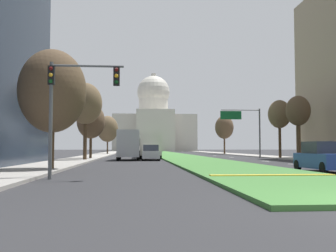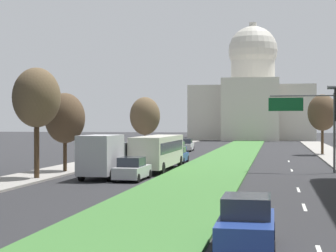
# 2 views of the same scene
# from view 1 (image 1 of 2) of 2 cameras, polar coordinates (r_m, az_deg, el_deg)

# --- Properties ---
(ground_plane) EXTENTS (290.09, 290.09, 0.00)m
(ground_plane) POSITION_cam_1_polar(r_m,az_deg,el_deg) (74.48, 0.03, -4.23)
(ground_plane) COLOR #2B2B2D
(grass_median) EXTENTS (6.32, 118.67, 0.14)m
(grass_median) POSITION_cam_1_polar(r_m,az_deg,el_deg) (67.91, 0.49, -4.28)
(grass_median) COLOR #427A38
(grass_median) RESTS_ON ground_plane
(median_curb_nose) EXTENTS (5.69, 0.50, 0.04)m
(median_curb_nose) POSITION_cam_1_polar(r_m,az_deg,el_deg) (18.06, 15.20, -7.01)
(median_curb_nose) COLOR gold
(median_curb_nose) RESTS_ON grass_median
(lane_dashes_right) EXTENTS (0.16, 44.16, 0.01)m
(lane_dashes_right) POSITION_cam_1_polar(r_m,az_deg,el_deg) (42.74, 12.92, -4.95)
(lane_dashes_right) COLOR silver
(lane_dashes_right) RESTS_ON ground_plane
(sidewalk_left) EXTENTS (4.00, 118.67, 0.15)m
(sidewalk_left) POSITION_cam_1_polar(r_m,az_deg,el_deg) (61.37, -10.58, -4.34)
(sidewalk_left) COLOR #9E9991
(sidewalk_left) RESTS_ON ground_plane
(sidewalk_right) EXTENTS (4.00, 118.67, 0.15)m
(sidewalk_right) POSITION_cam_1_polar(r_m,az_deg,el_deg) (63.79, 12.23, -4.27)
(sidewalk_right) COLOR #9E9991
(sidewalk_right) RESTS_ON ground_plane
(capitol_building) EXTENTS (28.41, 29.43, 28.41)m
(capitol_building) POSITION_cam_1_polar(r_m,az_deg,el_deg) (139.66, -2.16, -0.01)
(capitol_building) COLOR beige
(capitol_building) RESTS_ON ground_plane
(traffic_light_near_left) EXTENTS (3.34, 0.35, 5.20)m
(traffic_light_near_left) POSITION_cam_1_polar(r_m,az_deg,el_deg) (17.73, -14.25, 4.68)
(traffic_light_near_left) COLOR #515456
(traffic_light_near_left) RESTS_ON ground_plane
(overhead_guide_sign) EXTENTS (5.37, 0.20, 6.50)m
(overhead_guide_sign) POSITION_cam_1_polar(r_m,az_deg,el_deg) (51.65, 11.33, 0.50)
(overhead_guide_sign) COLOR #515456
(overhead_guide_sign) RESTS_ON ground_plane
(street_tree_left_near) EXTENTS (4.00, 4.00, 7.27)m
(street_tree_left_near) POSITION_cam_1_polar(r_m,az_deg,el_deg) (24.14, -16.72, 4.96)
(street_tree_left_near) COLOR #4C3823
(street_tree_left_near) RESTS_ON ground_plane
(street_tree_left_mid) EXTENTS (3.43, 3.43, 8.04)m
(street_tree_left_mid) POSITION_cam_1_polar(r_m,az_deg,el_deg) (40.68, -12.12, 3.20)
(street_tree_left_mid) COLOR #4C3823
(street_tree_left_mid) RESTS_ON ground_plane
(street_tree_right_mid) EXTENTS (2.58, 2.58, 6.91)m
(street_tree_right_mid) POSITION_cam_1_polar(r_m,az_deg,el_deg) (43.42, 18.69, 2.01)
(street_tree_right_mid) COLOR #4C3823
(street_tree_right_mid) RESTS_ON ground_plane
(street_tree_left_far) EXTENTS (3.28, 3.28, 6.52)m
(street_tree_left_far) POSITION_cam_1_polar(r_m,az_deg,el_deg) (46.21, -11.34, 0.69)
(street_tree_left_far) COLOR #4C3823
(street_tree_left_far) RESTS_ON ground_plane
(street_tree_right_far) EXTENTS (2.74, 2.74, 7.13)m
(street_tree_right_far) POSITION_cam_1_polar(r_m,az_deg,el_deg) (48.60, 16.17, 1.63)
(street_tree_right_far) COLOR #4C3823
(street_tree_right_far) RESTS_ON ground_plane
(street_tree_left_distant) EXTENTS (4.05, 4.05, 7.47)m
(street_tree_left_distant) POSITION_cam_1_polar(r_m,az_deg,el_deg) (75.47, -8.93, -0.43)
(street_tree_left_distant) COLOR #4C3823
(street_tree_left_distant) RESTS_ON ground_plane
(street_tree_right_distant) EXTENTS (3.65, 3.65, 7.61)m
(street_tree_right_distant) POSITION_cam_1_polar(r_m,az_deg,el_deg) (76.91, 8.33, -0.21)
(street_tree_right_distant) COLOR #4C3823
(street_tree_right_distant) RESTS_ON ground_plane
(sedan_lead_stopped) EXTENTS (1.85, 4.14, 1.73)m
(sedan_lead_stopped) POSITION_cam_1_polar(r_m,az_deg,el_deg) (23.64, 21.95, -4.38)
(sedan_lead_stopped) COLOR navy
(sedan_lead_stopped) RESTS_ON ground_plane
(sedan_midblock) EXTENTS (1.95, 4.20, 1.66)m
(sedan_midblock) POSITION_cam_1_polar(r_m,az_deg,el_deg) (41.10, -2.57, -4.02)
(sedan_midblock) COLOR #BCBCC1
(sedan_midblock) RESTS_ON ground_plane
(sedan_distant) EXTENTS (1.97, 4.24, 1.63)m
(sedan_distant) POSITION_cam_1_polar(r_m,az_deg,el_deg) (58.49, -3.00, -3.77)
(sedan_distant) COLOR navy
(sedan_distant) RESTS_ON ground_plane
(sedan_far_horizon) EXTENTS (1.88, 4.33, 1.76)m
(sedan_far_horizon) POSITION_cam_1_polar(r_m,az_deg,el_deg) (70.29, -4.98, -3.61)
(sedan_far_horizon) COLOR navy
(sedan_far_horizon) RESTS_ON ground_plane
(sedan_very_far) EXTENTS (2.04, 4.49, 1.77)m
(sedan_very_far) POSITION_cam_1_polar(r_m,az_deg,el_deg) (80.68, -5.35, -3.55)
(sedan_very_far) COLOR silver
(sedan_very_far) RESTS_ON ground_plane
(box_truck_delivery) EXTENTS (2.40, 6.40, 3.20)m
(box_truck_delivery) POSITION_cam_1_polar(r_m,az_deg,el_deg) (42.08, -5.86, -2.77)
(box_truck_delivery) COLOR #4C5156
(box_truck_delivery) RESTS_ON ground_plane
(city_bus) EXTENTS (2.62, 11.00, 2.95)m
(city_bus) POSITION_cam_1_polar(r_m,az_deg,el_deg) (49.41, -2.77, -2.73)
(city_bus) COLOR beige
(city_bus) RESTS_ON ground_plane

